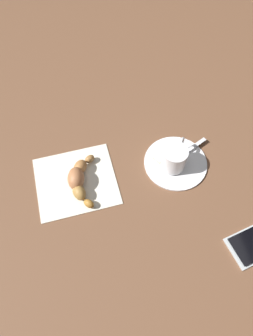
{
  "coord_description": "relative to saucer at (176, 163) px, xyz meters",
  "views": [
    {
      "loc": [
        0.09,
        0.35,
        0.63
      ],
      "look_at": [
        0.02,
        0.0,
        0.02
      ],
      "focal_mm": 33.31,
      "sensor_mm": 36.0,
      "label": 1
    }
  ],
  "objects": [
    {
      "name": "espresso_cup",
      "position": [
        0.01,
        0.0,
        0.03
      ],
      "size": [
        0.07,
        0.08,
        0.06
      ],
      "color": "white",
      "rests_on": "saucer"
    },
    {
      "name": "teaspoon",
      "position": [
        -0.01,
        -0.01,
        0.01
      ],
      "size": [
        0.13,
        0.07,
        0.01
      ],
      "color": "silver",
      "rests_on": "saucer"
    },
    {
      "name": "ground_plane",
      "position": [
        0.1,
        -0.0,
        -0.0
      ],
      "size": [
        1.8,
        1.8,
        0.0
      ],
      "primitive_type": "plane",
      "color": "brown"
    },
    {
      "name": "napkin",
      "position": [
        0.24,
        -0.0,
        -0.0
      ],
      "size": [
        0.19,
        0.17,
        0.0
      ],
      "primitive_type": "cube",
      "rotation": [
        0.0,
        0.0,
        0.06
      ],
      "color": "silver",
      "rests_on": "ground"
    },
    {
      "name": "croissant",
      "position": [
        0.23,
        0.01,
        0.02
      ],
      "size": [
        0.07,
        0.14,
        0.04
      ],
      "color": "olive",
      "rests_on": "napkin"
    },
    {
      "name": "sugar_packet",
      "position": [
        0.02,
        -0.03,
        0.01
      ],
      "size": [
        0.07,
        0.06,
        0.01
      ],
      "primitive_type": "cube",
      "rotation": [
        0.0,
        0.0,
        6.87
      ],
      "color": "beige",
      "rests_on": "saucer"
    },
    {
      "name": "saucer",
      "position": [
        0.0,
        0.0,
        0.0
      ],
      "size": [
        0.15,
        0.15,
        0.01
      ],
      "primitive_type": "cylinder",
      "color": "white",
      "rests_on": "ground"
    }
  ]
}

